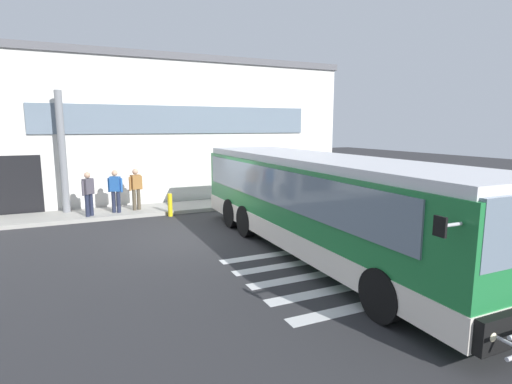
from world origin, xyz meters
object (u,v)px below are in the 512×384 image
at_px(passenger_near_column, 88,192).
at_px(passenger_by_doorway, 116,188).
at_px(safety_bollard_yellow, 170,205).
at_px(passenger_at_curb_edge, 136,187).
at_px(bus_main_foreground, 321,206).
at_px(entry_support_column, 62,152).

xyz_separation_m(passenger_near_column, passenger_by_doorway, (1.00, 0.29, 0.03)).
distance_m(passenger_near_column, safety_bollard_yellow, 3.04).
bearing_deg(passenger_by_doorway, passenger_at_curb_edge, 12.40).
xyz_separation_m(bus_main_foreground, passenger_by_doorway, (-4.66, 7.30, -0.22)).
height_order(entry_support_column, passenger_near_column, entry_support_column).
bearing_deg(passenger_near_column, passenger_at_curb_edge, 14.41).
bearing_deg(bus_main_foreground, passenger_near_column, 128.90).
height_order(passenger_near_column, safety_bollard_yellow, passenger_near_column).
distance_m(entry_support_column, bus_main_foreground, 10.51).
bearing_deg(passenger_at_curb_edge, safety_bollard_yellow, -43.91).
relative_size(passenger_by_doorway, passenger_at_curb_edge, 1.00).
xyz_separation_m(entry_support_column, bus_main_foreground, (6.46, -8.20, -1.17)).
bearing_deg(passenger_at_curb_edge, passenger_near_column, -165.59).
bearing_deg(passenger_at_curb_edge, passenger_by_doorway, -167.60).
relative_size(passenger_near_column, passenger_at_curb_edge, 1.00).
height_order(entry_support_column, passenger_by_doorway, entry_support_column).
height_order(bus_main_foreground, passenger_by_doorway, bus_main_foreground).
distance_m(entry_support_column, passenger_by_doorway, 2.45).
distance_m(passenger_by_doorway, passenger_at_curb_edge, 0.81).
bearing_deg(passenger_near_column, passenger_by_doorway, 15.96).
relative_size(passenger_at_curb_edge, safety_bollard_yellow, 1.86).
bearing_deg(passenger_near_column, safety_bollard_yellow, -11.98).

